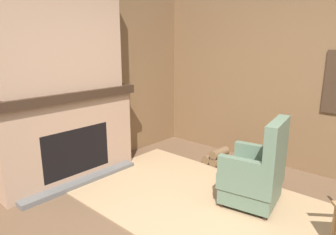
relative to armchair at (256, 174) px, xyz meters
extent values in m
cube|color=brown|center=(-2.34, -0.98, 0.95)|extent=(0.06, 5.21, 2.64)
cube|color=brown|center=(-0.01, 1.35, 0.95)|extent=(5.21, 0.06, 2.64)
cube|color=#9E7A60|center=(-2.14, -0.98, 0.17)|extent=(0.34, 1.81, 1.08)
cube|color=black|center=(-2.01, -0.98, 0.05)|extent=(0.08, 0.94, 0.60)
cube|color=#565451|center=(-1.89, -0.98, -0.34)|extent=(0.16, 1.63, 0.06)
cube|color=black|center=(-2.14, -0.98, 0.76)|extent=(0.44, 1.91, 0.11)
cube|color=#9E7A60|center=(-2.14, -0.98, 1.53)|extent=(0.30, 1.59, 1.44)
cube|color=#997A56|center=(-0.34, -0.34, -0.36)|extent=(3.44, 1.86, 0.01)
cube|color=#516651|center=(-0.05, -0.01, -0.19)|extent=(0.65, 0.66, 0.24)
cube|color=#516651|center=(-0.05, -0.01, -0.04)|extent=(0.68, 0.70, 0.18)
cube|color=#516651|center=(0.19, 0.03, 0.34)|extent=(0.22, 0.62, 0.59)
cube|color=#516651|center=(-0.02, -0.27, 0.15)|extent=(0.54, 0.18, 0.20)
cube|color=#516651|center=(-0.11, 0.24, 0.15)|extent=(0.54, 0.18, 0.20)
cylinder|color=#332319|center=(-0.24, -0.29, -0.34)|extent=(0.06, 0.06, 0.06)
cylinder|color=#332319|center=(-0.32, 0.19, -0.34)|extent=(0.06, 0.06, 0.06)
cylinder|color=#332319|center=(0.23, -0.21, -0.34)|extent=(0.06, 0.06, 0.06)
cylinder|color=#332319|center=(0.15, 0.27, -0.34)|extent=(0.06, 0.06, 0.06)
cylinder|color=olive|center=(0.85, -0.22, -0.14)|extent=(0.05, 0.05, 0.38)
cylinder|color=brown|center=(-1.05, 0.74, -0.30)|extent=(0.16, 0.33, 0.13)
cylinder|color=brown|center=(-0.91, 0.73, -0.30)|extent=(0.16, 0.33, 0.13)
cylinder|color=brown|center=(-0.78, 0.71, -0.30)|extent=(0.16, 0.33, 0.13)
cylinder|color=brown|center=(-0.91, 0.73, -0.19)|extent=(0.16, 0.33, 0.13)
cube|color=black|center=(-2.18, -0.39, 0.88)|extent=(0.13, 0.23, 0.14)
cube|color=silver|center=(-2.11, -0.39, 0.89)|extent=(0.01, 0.04, 0.02)
cylinder|color=#336093|center=(-2.20, -1.03, 0.93)|extent=(0.06, 0.24, 0.24)
camera|label=1|loc=(1.29, -2.91, 1.40)|focal=32.00mm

